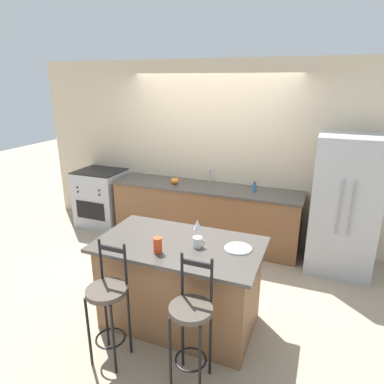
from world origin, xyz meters
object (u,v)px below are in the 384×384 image
Objects in this scene: oven_range at (102,198)px; bar_stool_near at (108,302)px; refrigerator at (344,204)px; wine_glass at (197,225)px; soap_bottle at (254,187)px; bar_stool_far at (191,321)px; tumbler_cup at (158,245)px; coffee_mug at (198,242)px; pumpkin_decoration at (175,181)px; dinner_plate at (238,248)px.

bar_stool_near is at bearing -53.18° from oven_range.
oven_range is at bearing 179.11° from refrigerator.
soap_bottle is at bearing 83.18° from wine_glass.
bar_stool_far is 0.74m from tumbler_cup.
coffee_mug is 1.02× the size of pumpkin_decoration.
wine_glass reaches higher than soap_bottle.
bar_stool_far is at bearing -63.03° from pumpkin_decoration.
pumpkin_decoration reaches higher than coffee_mug.
soap_bottle is at bearing 78.36° from tumbler_cup.
soap_bottle is (-0.23, 1.80, 0.04)m from dinner_plate.
bar_stool_near is 0.95m from coffee_mug.
bar_stool_near is 0.76m from bar_stool_far.
bar_stool_near is 1.08m from wine_glass.
pumpkin_decoration is (-1.06, 1.82, -0.01)m from coffee_mug.
oven_range is 3.17m from bar_stool_near.
wine_glass is 1.75m from soap_bottle.
oven_range is (-3.79, 0.06, -0.41)m from refrigerator.
dinner_plate is 2.24m from pumpkin_decoration.
oven_range is at bearing 144.68° from wine_glass.
bar_stool_near reaches higher than tumbler_cup.
bar_stool_near is at bearing -78.88° from pumpkin_decoration.
bar_stool_far is at bearing -39.11° from tumbler_cup.
coffee_mug reaches higher than dinner_plate.
pumpkin_decoration is at bearing 120.27° from coffee_mug.
pumpkin_decoration reaches higher than dinner_plate.
bar_stool_far is 7.60× the size of tumbler_cup.
oven_range is 3.13m from coffee_mug.
dinner_plate is at bearing -8.76° from wine_glass.
tumbler_cup is (-0.30, -0.24, 0.02)m from coffee_mug.
wine_glass reaches higher than oven_range.
soap_bottle is at bearing 91.01° from bar_stool_far.
bar_stool_far reaches higher than soap_bottle.
soap_bottle is at bearing 0.65° from oven_range.
oven_range is 1.49m from pumpkin_decoration.
oven_range is 6.49× the size of soap_bottle.
tumbler_cup is (-0.23, -0.40, -0.07)m from wine_glass.
tumbler_cup is at bearing -120.08° from wine_glass.
bar_stool_near is 7.60× the size of tumbler_cup.
bar_stool_far is at bearing -114.91° from refrigerator.
bar_stool_far is 0.95m from wine_glass.
wine_glass is 1.93m from pumpkin_decoration.
dinner_plate is at bearing 39.23° from bar_stool_near.
dinner_plate is at bearing -50.34° from pumpkin_decoration.
pumpkin_decoration is (-2.38, 0.01, 0.05)m from refrigerator.
refrigerator is 3.13m from bar_stool_near.
pumpkin_decoration is at bearing -176.25° from soap_bottle.
tumbler_cup is at bearing 57.66° from bar_stool_near.
bar_stool_far is 8.94× the size of coffee_mug.
dinner_plate is at bearing -119.08° from refrigerator.
bar_stool_near is at bearing -105.53° from soap_bottle.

